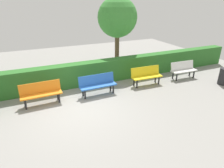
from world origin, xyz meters
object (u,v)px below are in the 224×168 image
object	(u,v)px
trash_bin	(224,76)
tree_near	(117,18)
bench_yellow	(146,75)
bench_white	(183,69)
bench_blue	(98,84)
bench_orange	(41,92)

from	to	relation	value
trash_bin	tree_near	bearing A→B (deg)	-50.34
bench_yellow	bench_white	bearing A→B (deg)	-178.86
bench_blue	bench_white	bearing A→B (deg)	178.76
bench_orange	tree_near	world-z (taller)	tree_near
bench_yellow	bench_blue	world-z (taller)	same
bench_white	bench_orange	size ratio (longest dim) A/B	0.90
trash_bin	bench_white	bearing A→B (deg)	-50.04
bench_white	bench_orange	bearing A→B (deg)	1.76
bench_white	trash_bin	xyz separation A→B (m)	(-1.20, 1.43, -0.08)
bench_yellow	bench_orange	size ratio (longest dim) A/B	0.97
bench_white	trash_bin	bearing A→B (deg)	132.70
bench_white	bench_yellow	size ratio (longest dim) A/B	0.93
tree_near	bench_yellow	bearing A→B (deg)	93.89
tree_near	trash_bin	xyz separation A→B (m)	(-3.62, 4.37, -2.46)
bench_white	tree_near	bearing A→B (deg)	-47.75
bench_orange	tree_near	xyz separation A→B (m)	(-4.58, -2.82, 2.38)
bench_yellow	trash_bin	size ratio (longest dim) A/B	1.90
tree_near	bench_orange	bearing A→B (deg)	31.59
bench_yellow	tree_near	world-z (taller)	tree_near
bench_yellow	bench_orange	xyz separation A→B (m)	(4.77, -0.06, 0.00)
bench_yellow	tree_near	size ratio (longest dim) A/B	0.38
tree_near	bench_white	bearing A→B (deg)	129.52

